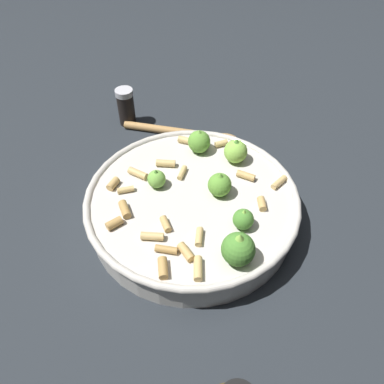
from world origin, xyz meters
The scene contains 4 objects.
ground_plane centered at (0.00, 0.00, 0.00)m, with size 2.40×2.40×0.00m, color #23282D.
cooking_pan centered at (0.00, 0.00, 0.03)m, with size 0.34×0.34×0.10m.
pepper_shaker centered at (0.30, 0.05, 0.04)m, with size 0.04×0.04×0.08m.
wooden_spoon centered at (0.21, -0.06, 0.01)m, with size 0.15×0.22×0.02m.
Camera 1 is at (-0.39, 0.13, 0.48)m, focal length 35.27 mm.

